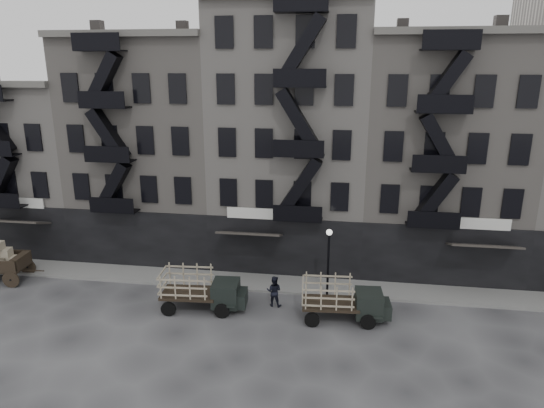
# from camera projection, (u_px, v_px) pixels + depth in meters

# --- Properties ---
(ground) EXTENTS (140.00, 140.00, 0.00)m
(ground) POSITION_uv_depth(u_px,v_px,m) (271.00, 314.00, 27.13)
(ground) COLOR #38383A
(ground) RESTS_ON ground
(sidewalk) EXTENTS (55.00, 2.50, 0.15)m
(sidewalk) POSITION_uv_depth(u_px,v_px,m) (280.00, 284.00, 30.66)
(sidewalk) COLOR slate
(sidewalk) RESTS_ON ground
(building_west) EXTENTS (10.00, 11.35, 13.20)m
(building_west) POSITION_uv_depth(u_px,v_px,m) (36.00, 163.00, 37.59)
(building_west) COLOR #ABA49D
(building_west) RESTS_ON ground
(building_midwest) EXTENTS (10.00, 11.35, 16.20)m
(building_midwest) POSITION_uv_depth(u_px,v_px,m) (157.00, 147.00, 35.73)
(building_midwest) COLOR gray
(building_midwest) RESTS_ON ground
(building_center) EXTENTS (10.00, 11.35, 18.20)m
(building_center) POSITION_uv_depth(u_px,v_px,m) (292.00, 137.00, 34.02)
(building_center) COLOR #ABA49D
(building_center) RESTS_ON ground
(building_mideast) EXTENTS (10.00, 11.35, 16.20)m
(building_mideast) POSITION_uv_depth(u_px,v_px,m) (438.00, 155.00, 32.88)
(building_mideast) COLOR gray
(building_mideast) RESTS_ON ground
(lamp_post) EXTENTS (0.36, 0.36, 4.28)m
(lamp_post) POSITION_uv_depth(u_px,v_px,m) (329.00, 253.00, 28.37)
(lamp_post) COLOR black
(lamp_post) RESTS_ON ground
(stake_truck_west) EXTENTS (4.91, 2.28, 2.40)m
(stake_truck_west) POSITION_uv_depth(u_px,v_px,m) (201.00, 287.00, 27.32)
(stake_truck_west) COLOR black
(stake_truck_west) RESTS_ON ground
(stake_truck_east) EXTENTS (4.83, 2.24, 2.37)m
(stake_truck_east) POSITION_uv_depth(u_px,v_px,m) (343.00, 297.00, 26.19)
(stake_truck_east) COLOR black
(stake_truck_east) RESTS_ON ground
(pedestrian_mid) EXTENTS (0.95, 0.77, 1.83)m
(pedestrian_mid) POSITION_uv_depth(u_px,v_px,m) (274.00, 291.00, 27.82)
(pedestrian_mid) COLOR black
(pedestrian_mid) RESTS_ON ground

